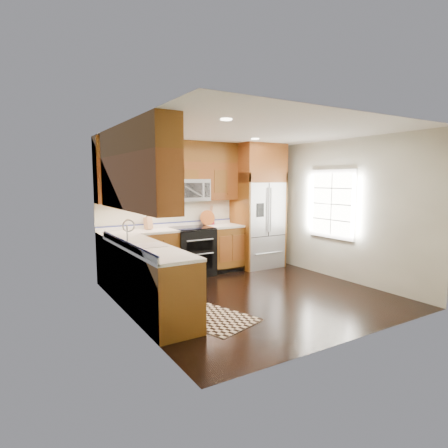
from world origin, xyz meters
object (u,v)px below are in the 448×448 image
knife_block (148,223)px  refrigerator (258,206)px  rug (206,316)px  range (192,251)px  utensil_crock (211,218)px

knife_block → refrigerator: bearing=-5.0°
rug → refrigerator: bearing=22.9°
knife_block → rug: bearing=-90.7°
range → rug: 2.32m
knife_block → utensil_crock: (1.40, 0.10, 0.01)m
range → refrigerator: bearing=-1.4°
refrigerator → utensil_crock: size_ratio=6.71×
rug → knife_block: knife_block is taller
rug → knife_block: 2.51m
range → refrigerator: size_ratio=0.36×
refrigerator → rug: bearing=-139.2°
range → knife_block: knife_block is taller
rug → knife_block: (0.03, 2.28, 1.05)m
range → rug: bearing=-112.0°
rug → range: bearing=50.2°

